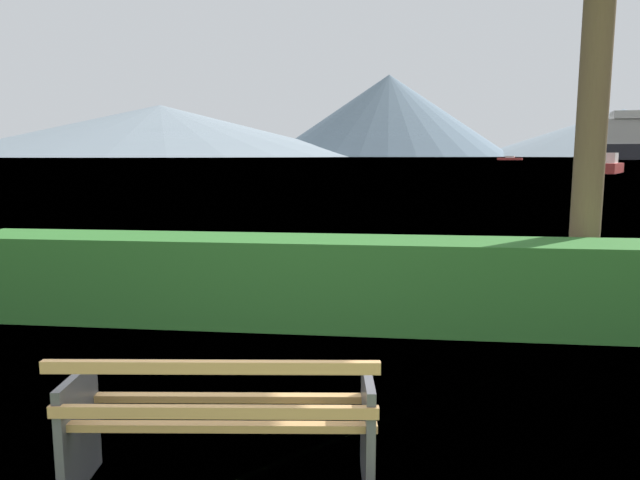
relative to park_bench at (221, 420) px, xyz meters
name	(u,v)px	position (x,y,z in m)	size (l,w,h in m)	color
water_surface	(387,158)	(-0.01, 309.44, -0.43)	(620.00, 620.00, 0.00)	#6B8EA3
park_bench	(221,420)	(0.00, 0.00, 0.00)	(1.80, 0.75, 0.87)	tan
hedge_row	(305,281)	(-0.01, 3.40, 0.07)	(7.88, 0.88, 0.99)	#2D6B28
fishing_boat_near	(608,166)	(23.79, 61.94, 0.31)	(5.38, 7.82, 2.12)	#B2332D
tender_far	(510,159)	(44.15, 216.05, 0.09)	(8.98, 5.30, 1.44)	#B2332D
distant_hills	(325,127)	(-62.00, 581.18, 28.57)	(787.37, 404.95, 81.25)	gray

